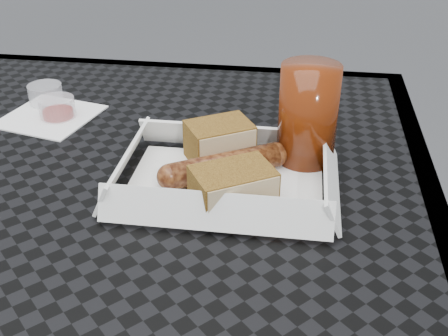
{
  "coord_description": "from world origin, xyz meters",
  "views": [
    {
      "loc": [
        0.23,
        -0.53,
        1.09
      ],
      "look_at": [
        0.15,
        -0.0,
        0.78
      ],
      "focal_mm": 45.0,
      "sensor_mm": 36.0,
      "label": 1
    }
  ],
  "objects_px": {
    "food_tray": "(225,185)",
    "drink_glass": "(308,116)",
    "bratwurst": "(224,165)",
    "patio_table": "(101,232)"
  },
  "relations": [
    {
      "from": "food_tray",
      "to": "drink_glass",
      "type": "xyz_separation_m",
      "value": [
        0.09,
        0.07,
        0.06
      ]
    },
    {
      "from": "bratwurst",
      "to": "drink_glass",
      "type": "height_order",
      "value": "drink_glass"
    },
    {
      "from": "patio_table",
      "to": "drink_glass",
      "type": "distance_m",
      "value": 0.29
    },
    {
      "from": "bratwurst",
      "to": "food_tray",
      "type": "bearing_deg",
      "value": -78.05
    },
    {
      "from": "food_tray",
      "to": "bratwurst",
      "type": "relative_size",
      "value": 1.54
    },
    {
      "from": "patio_table",
      "to": "drink_glass",
      "type": "xyz_separation_m",
      "value": [
        0.24,
        0.08,
        0.14
      ]
    },
    {
      "from": "patio_table",
      "to": "drink_glass",
      "type": "bearing_deg",
      "value": 18.06
    },
    {
      "from": "food_tray",
      "to": "patio_table",
      "type": "bearing_deg",
      "value": -176.95
    },
    {
      "from": "drink_glass",
      "to": "patio_table",
      "type": "bearing_deg",
      "value": -161.94
    },
    {
      "from": "patio_table",
      "to": "food_tray",
      "type": "relative_size",
      "value": 3.64
    }
  ]
}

